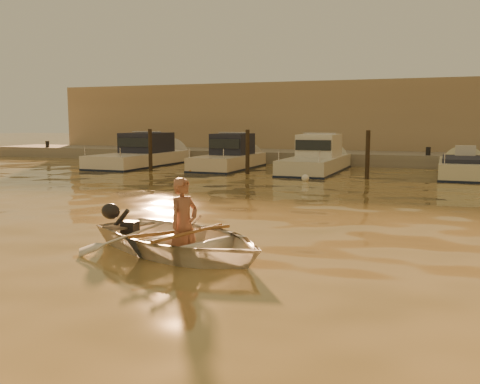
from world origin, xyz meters
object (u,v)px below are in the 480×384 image
at_px(moored_boat_1, 228,156).
at_px(moored_boat_2, 316,159).
at_px(moored_boat_3, 465,172).
at_px(waterfront_building, 400,121).
at_px(dinghy, 180,239).
at_px(moored_boat_0, 140,154).
at_px(person, 184,225).

height_order(moored_boat_1, moored_boat_2, same).
relative_size(moored_boat_3, waterfront_building, 0.13).
relative_size(dinghy, moored_boat_2, 0.51).
height_order(moored_boat_1, moored_boat_3, moored_boat_1).
distance_m(moored_boat_0, moored_boat_1, 5.09).
distance_m(dinghy, person, 0.29).
bearing_deg(moored_boat_1, moored_boat_3, 0.00).
distance_m(moored_boat_3, waterfront_building, 11.79).
distance_m(person, moored_boat_3, 17.20).
xyz_separation_m(person, moored_boat_0, (-10.92, 16.41, 0.08)).
bearing_deg(moored_boat_0, moored_boat_1, 0.00).
relative_size(moored_boat_0, moored_boat_1, 1.24).
bearing_deg(moored_boat_3, moored_boat_2, 180.00).
height_order(dinghy, moored_boat_0, moored_boat_0).
distance_m(dinghy, moored_boat_0, 19.64).
bearing_deg(waterfront_building, moored_boat_1, -123.66).
bearing_deg(moored_boat_0, dinghy, -56.52).
distance_m(dinghy, moored_boat_1, 17.35).
bearing_deg(moored_boat_1, dinghy, -70.69).
height_order(dinghy, moored_boat_1, moored_boat_1).
distance_m(moored_boat_2, moored_boat_3, 6.52).
relative_size(moored_boat_1, waterfront_building, 0.14).
xyz_separation_m(dinghy, person, (0.09, -0.04, 0.27)).
xyz_separation_m(moored_boat_0, moored_boat_1, (5.09, 0.00, 0.00)).
bearing_deg(moored_boat_3, moored_boat_0, 180.00).
relative_size(dinghy, waterfront_building, 0.08).
height_order(moored_boat_0, moored_boat_1, same).
bearing_deg(moored_boat_0, waterfront_building, 41.54).
distance_m(person, moored_boat_1, 17.42).
relative_size(person, moored_boat_3, 0.28).
height_order(moored_boat_0, moored_boat_2, same).
relative_size(moored_boat_0, waterfront_building, 0.17).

